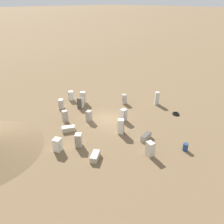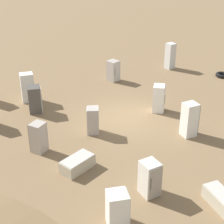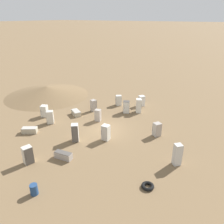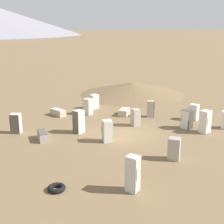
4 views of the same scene
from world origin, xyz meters
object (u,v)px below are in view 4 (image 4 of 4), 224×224
discarded_fridge_3 (205,122)px  discarded_fridge_0 (136,117)px  discarded_fridge_4 (107,131)px  discarded_fridge_5 (16,123)px  discarded_fridge_9 (58,112)px  scrap_tire (57,188)px  discarded_fridge_11 (174,149)px  discarded_fridge_7 (124,112)px  discarded_fridge_14 (42,136)px  discarded_fridge_10 (133,174)px  discarded_fridge_1 (194,112)px  discarded_fridge_15 (88,107)px  discarded_fridge_8 (94,102)px  discarded_fridge_13 (187,119)px  discarded_fridge_2 (151,109)px  discarded_fridge_12 (79,122)px

discarded_fridge_3 → discarded_fridge_0: bearing=-60.9°
discarded_fridge_3 → discarded_fridge_4: size_ratio=1.12×
discarded_fridge_5 → discarded_fridge_9: bearing=-113.0°
discarded_fridge_3 → scrap_tire: (11.87, 6.72, -0.78)m
discarded_fridge_0 → discarded_fridge_11: (-0.47, 7.21, 0.00)m
discarded_fridge_7 → discarded_fridge_14: (7.58, 5.23, 0.03)m
discarded_fridge_9 → scrap_tire: size_ratio=1.79×
discarded_fridge_0 → discarded_fridge_10: (3.15, 10.49, 0.25)m
discarded_fridge_0 → discarded_fridge_3: bearing=44.8°
discarded_fridge_1 → scrap_tire: bearing=178.5°
discarded_fridge_15 → discarded_fridge_9: bearing=135.0°
discarded_fridge_9 → discarded_fridge_14: size_ratio=1.02×
discarded_fridge_8 → discarded_fridge_9: bearing=91.7°
discarded_fridge_10 → discarded_fridge_13: bearing=-174.3°
discarded_fridge_5 → discarded_fridge_14: 2.91m
discarded_fridge_15 → discarded_fridge_8: bearing=23.0°
discarded_fridge_9 → discarded_fridge_11: (-6.81, 11.62, 0.42)m
discarded_fridge_2 → discarded_fridge_5: 12.06m
discarded_fridge_3 → discarded_fridge_4: 7.99m
discarded_fridge_5 → discarded_fridge_10: (-6.63, 10.60, 0.19)m
discarded_fridge_12 → discarded_fridge_10: bearing=152.0°
discarded_fridge_12 → discarded_fridge_15: (-1.39, -5.10, -0.15)m
discarded_fridge_5 → discarded_fridge_14: size_ratio=0.95×
discarded_fridge_8 → discarded_fridge_5: bearing=105.7°
discarded_fridge_7 → scrap_tire: (6.82, 12.91, -0.17)m
discarded_fridge_1 → discarded_fridge_15: bearing=117.2°
discarded_fridge_2 → discarded_fridge_8: (4.70, -4.03, -0.04)m
discarded_fridge_9 → discarded_fridge_13: discarded_fridge_13 is taller
discarded_fridge_4 → scrap_tire: (3.89, 6.37, -0.68)m
discarded_fridge_10 → discarded_fridge_8: bearing=-137.6°
discarded_fridge_2 → discarded_fridge_13: discarded_fridge_13 is taller
discarded_fridge_3 → scrap_tire: 13.66m
discarded_fridge_0 → discarded_fridge_14: (7.74, 1.92, -0.40)m
discarded_fridge_2 → discarded_fridge_10: bearing=-6.7°
discarded_fridge_0 → discarded_fridge_12: size_ratio=0.79×
discarded_fridge_0 → discarded_fridge_8: bearing=-172.1°
discarded_fridge_14 → discarded_fridge_5: bearing=-54.1°
discarded_fridge_0 → discarded_fridge_7: 3.34m
discarded_fridge_4 → scrap_tire: discarded_fridge_4 is taller
discarded_fridge_0 → discarded_fridge_11: discarded_fridge_11 is taller
discarded_fridge_9 → discarded_fridge_8: bearing=172.2°
discarded_fridge_11 → scrap_tire: discarded_fridge_11 is taller
discarded_fridge_3 → discarded_fridge_15: bearing=-70.8°
discarded_fridge_7 → discarded_fridge_11: (-0.64, 10.52, 0.42)m
discarded_fridge_4 → discarded_fridge_13: 7.17m
discarded_fridge_15 → discarded_fridge_5: bearing=171.2°
discarded_fridge_7 → discarded_fridge_13: size_ratio=1.10×
discarded_fridge_1 → discarded_fridge_10: size_ratio=0.73×
discarded_fridge_4 → discarded_fridge_15: size_ratio=1.06×
discarded_fridge_8 → discarded_fridge_10: size_ratio=0.75×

